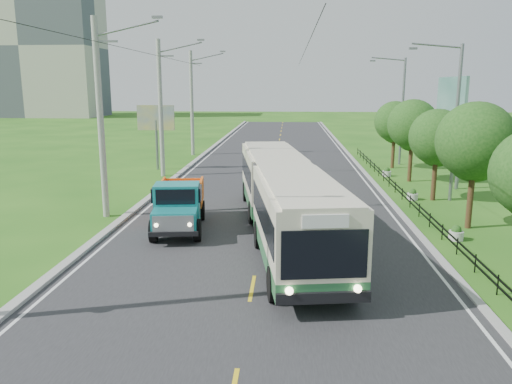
# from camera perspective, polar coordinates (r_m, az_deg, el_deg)

# --- Properties ---
(ground) EXTENTS (240.00, 240.00, 0.00)m
(ground) POSITION_cam_1_polar(r_m,az_deg,el_deg) (17.07, -0.44, -10.97)
(ground) COLOR #235B15
(ground) RESTS_ON ground
(road) EXTENTS (14.00, 120.00, 0.02)m
(road) POSITION_cam_1_polar(r_m,az_deg,el_deg) (36.31, 1.86, 1.43)
(road) COLOR #28282B
(road) RESTS_ON ground
(curb_left) EXTENTS (0.40, 120.00, 0.15)m
(curb_left) POSITION_cam_1_polar(r_m,az_deg,el_deg) (37.23, -9.29, 1.64)
(curb_left) COLOR #9E9E99
(curb_left) RESTS_ON ground
(curb_right) EXTENTS (0.30, 120.00, 0.10)m
(curb_right) POSITION_cam_1_polar(r_m,az_deg,el_deg) (36.77, 13.07, 1.32)
(curb_right) COLOR #9E9E99
(curb_right) RESTS_ON ground
(edge_line_left) EXTENTS (0.12, 120.00, 0.00)m
(edge_line_left) POSITION_cam_1_polar(r_m,az_deg,el_deg) (37.12, -8.46, 1.56)
(edge_line_left) COLOR silver
(edge_line_left) RESTS_ON road
(edge_line_right) EXTENTS (0.12, 120.00, 0.00)m
(edge_line_right) POSITION_cam_1_polar(r_m,az_deg,el_deg) (36.70, 12.30, 1.29)
(edge_line_right) COLOR silver
(edge_line_right) RESTS_ON road
(centre_dash) EXTENTS (0.12, 2.20, 0.00)m
(centre_dash) POSITION_cam_1_polar(r_m,az_deg,el_deg) (17.06, -0.44, -10.90)
(centre_dash) COLOR yellow
(centre_dash) RESTS_ON road
(railing_right) EXTENTS (0.04, 40.00, 0.60)m
(railing_right) POSITION_cam_1_polar(r_m,az_deg,el_deg) (31.11, 16.37, -0.30)
(railing_right) COLOR black
(railing_right) RESTS_ON ground
(pole_near) EXTENTS (3.51, 0.32, 10.00)m
(pole_near) POSITION_cam_1_polar(r_m,az_deg,el_deg) (26.46, -17.29, 8.06)
(pole_near) COLOR gray
(pole_near) RESTS_ON ground
(pole_mid) EXTENTS (3.51, 0.32, 10.00)m
(pole_mid) POSITION_cam_1_polar(r_m,az_deg,el_deg) (37.90, -10.79, 9.41)
(pole_mid) COLOR gray
(pole_mid) RESTS_ON ground
(pole_far) EXTENTS (3.51, 0.32, 10.00)m
(pole_far) POSITION_cam_1_polar(r_m,az_deg,el_deg) (49.60, -7.31, 10.09)
(pole_far) COLOR gray
(pole_far) RESTS_ON ground
(tree_third) EXTENTS (3.60, 3.62, 6.00)m
(tree_third) POSITION_cam_1_polar(r_m,az_deg,el_deg) (25.50, 23.77, 4.96)
(tree_third) COLOR #382314
(tree_third) RESTS_ON ground
(tree_fourth) EXTENTS (3.24, 3.31, 5.40)m
(tree_fourth) POSITION_cam_1_polar(r_m,az_deg,el_deg) (31.21, 20.01, 5.62)
(tree_fourth) COLOR #382314
(tree_fourth) RESTS_ON ground
(tree_fifth) EXTENTS (3.48, 3.52, 5.80)m
(tree_fifth) POSITION_cam_1_polar(r_m,az_deg,el_deg) (36.96, 17.49, 7.09)
(tree_fifth) COLOR #382314
(tree_fifth) RESTS_ON ground
(tree_back) EXTENTS (3.30, 3.36, 5.50)m
(tree_back) POSITION_cam_1_polar(r_m,az_deg,el_deg) (42.82, 15.60, 7.53)
(tree_back) COLOR #382314
(tree_back) RESTS_ON ground
(streetlight_mid) EXTENTS (3.02, 0.20, 9.07)m
(streetlight_mid) POSITION_cam_1_polar(r_m,az_deg,el_deg) (31.20, 21.66, 7.93)
(streetlight_mid) COLOR slate
(streetlight_mid) RESTS_ON ground
(streetlight_far) EXTENTS (3.02, 0.20, 9.07)m
(streetlight_far) POSITION_cam_1_polar(r_m,az_deg,el_deg) (44.73, 16.21, 9.27)
(streetlight_far) COLOR slate
(streetlight_far) RESTS_ON ground
(planter_near) EXTENTS (0.64, 0.64, 0.67)m
(planter_near) POSITION_cam_1_polar(r_m,az_deg,el_deg) (23.79, 21.90, -4.44)
(planter_near) COLOR silver
(planter_near) RESTS_ON ground
(planter_mid) EXTENTS (0.64, 0.64, 0.67)m
(planter_mid) POSITION_cam_1_polar(r_m,az_deg,el_deg) (31.25, 17.44, -0.34)
(planter_mid) COLOR silver
(planter_mid) RESTS_ON ground
(planter_far) EXTENTS (0.64, 0.64, 0.67)m
(planter_far) POSITION_cam_1_polar(r_m,az_deg,el_deg) (38.93, 14.73, 2.17)
(planter_far) COLOR silver
(planter_far) RESTS_ON ground
(billboard_left) EXTENTS (3.00, 0.20, 5.20)m
(billboard_left) POSITION_cam_1_polar(r_m,az_deg,el_deg) (41.18, -11.37, 7.87)
(billboard_left) COLOR slate
(billboard_left) RESTS_ON ground
(billboard_right) EXTENTS (0.24, 6.00, 7.30)m
(billboard_right) POSITION_cam_1_polar(r_m,az_deg,el_deg) (37.40, 21.37, 9.17)
(billboard_right) COLOR slate
(billboard_right) RESTS_ON ground
(apartment_near) EXTENTS (28.00, 14.00, 30.00)m
(apartment_near) POSITION_cam_1_polar(r_m,az_deg,el_deg) (124.39, -23.94, 14.84)
(apartment_near) COLOR #B7B2A3
(apartment_near) RESTS_ON ground
(bus) EXTENTS (5.19, 17.24, 3.29)m
(bus) POSITION_cam_1_polar(r_m,az_deg,el_deg) (22.28, 3.17, -0.16)
(bus) COLOR #286538
(bus) RESTS_ON ground
(dump_truck) EXTENTS (2.79, 5.81, 2.35)m
(dump_truck) POSITION_cam_1_polar(r_m,az_deg,el_deg) (23.74, -8.80, -1.12)
(dump_truck) COLOR teal
(dump_truck) RESTS_ON ground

